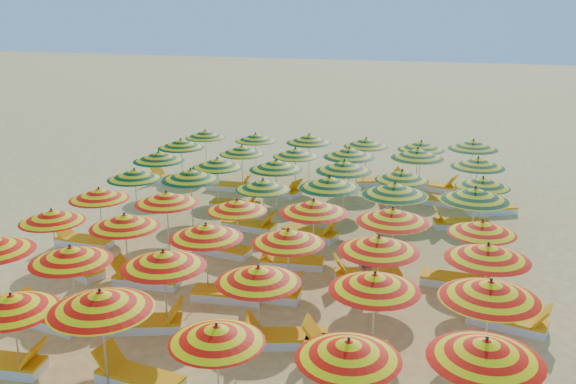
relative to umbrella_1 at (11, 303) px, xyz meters
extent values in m
plane|color=#F2CE6B|center=(3.07, 7.76, -1.61)|extent=(120.00, 120.00, 0.00)
cylinder|color=silver|center=(0.00, 0.00, -0.75)|extent=(0.03, 0.03, 1.73)
cone|color=#F76E00|center=(0.00, 0.00, 0.00)|extent=(1.83, 1.83, 0.33)
sphere|color=black|center=(0.00, 0.00, 0.19)|extent=(0.06, 0.06, 0.06)
cylinder|color=silver|center=(1.77, 0.17, -0.64)|extent=(0.04, 0.04, 1.94)
cone|color=#F76E00|center=(1.77, 0.17, 0.20)|extent=(2.56, 2.56, 0.37)
sphere|color=black|center=(1.77, 0.17, 0.41)|extent=(0.06, 0.06, 0.06)
cylinder|color=silver|center=(4.07, 0.01, -0.77)|extent=(0.03, 0.03, 1.68)
cone|color=#F76E00|center=(4.07, 0.01, -0.04)|extent=(1.69, 1.69, 0.32)
sphere|color=black|center=(4.07, 0.01, 0.14)|extent=(0.06, 0.06, 0.06)
cone|color=#F76E00|center=(6.34, 0.00, 0.02)|extent=(1.98, 1.98, 0.33)
sphere|color=black|center=(6.34, 0.00, 0.21)|extent=(0.06, 0.06, 0.06)
cone|color=#F76E00|center=(8.46, 0.38, 0.13)|extent=(2.33, 2.33, 0.35)
sphere|color=black|center=(8.46, 0.38, 0.33)|extent=(0.06, 0.06, 0.06)
cylinder|color=silver|center=(-0.19, 2.20, -0.70)|extent=(0.03, 0.03, 1.81)
cone|color=#F76E00|center=(-0.19, 2.20, 0.08)|extent=(1.87, 1.87, 0.34)
sphere|color=black|center=(-0.19, 2.20, 0.28)|extent=(0.06, 0.06, 0.06)
cylinder|color=silver|center=(1.91, 2.44, -0.69)|extent=(0.03, 0.03, 1.84)
cone|color=#F76E00|center=(1.91, 2.44, 0.11)|extent=(1.86, 1.86, 0.35)
sphere|color=black|center=(1.91, 2.44, 0.31)|extent=(0.06, 0.06, 0.06)
cylinder|color=silver|center=(4.07, 2.35, -0.73)|extent=(0.03, 0.03, 1.76)
cone|color=#F76E00|center=(4.07, 2.35, 0.04)|extent=(2.14, 2.14, 0.34)
sphere|color=black|center=(4.07, 2.35, 0.23)|extent=(0.06, 0.06, 0.06)
cylinder|color=silver|center=(6.42, 2.50, -0.70)|extent=(0.03, 0.03, 1.83)
cone|color=#F76E00|center=(6.42, 2.50, 0.10)|extent=(2.26, 2.26, 0.35)
sphere|color=black|center=(6.42, 2.50, 0.30)|extent=(0.06, 0.06, 0.06)
cylinder|color=silver|center=(8.58, 2.53, -0.65)|extent=(0.04, 0.04, 1.92)
cone|color=#F76E00|center=(8.58, 2.53, 0.19)|extent=(2.01, 2.01, 0.37)
sphere|color=black|center=(8.58, 2.53, 0.40)|extent=(0.06, 0.06, 0.06)
cylinder|color=silver|center=(-2.32, 4.57, -0.76)|extent=(0.03, 0.03, 1.71)
cone|color=#F76E00|center=(-2.32, 4.57, -0.02)|extent=(1.91, 1.91, 0.33)
sphere|color=black|center=(-2.32, 4.57, 0.17)|extent=(0.06, 0.06, 0.06)
cylinder|color=silver|center=(-0.18, 4.54, -0.72)|extent=(0.03, 0.03, 1.79)
cone|color=#F76E00|center=(-0.18, 4.54, 0.06)|extent=(2.23, 2.23, 0.34)
sphere|color=black|center=(-0.18, 4.54, 0.25)|extent=(0.06, 0.06, 0.06)
cylinder|color=silver|center=(2.09, 4.36, -0.71)|extent=(0.03, 0.03, 1.80)
cone|color=#F76E00|center=(2.09, 4.36, 0.07)|extent=(1.97, 1.97, 0.34)
sphere|color=black|center=(2.09, 4.36, 0.27)|extent=(0.06, 0.06, 0.06)
cylinder|color=silver|center=(4.06, 4.65, -0.73)|extent=(0.03, 0.03, 1.75)
cone|color=#F76E00|center=(4.06, 4.65, 0.03)|extent=(2.31, 2.31, 0.33)
sphere|color=black|center=(4.06, 4.65, 0.22)|extent=(0.06, 0.06, 0.06)
cylinder|color=silver|center=(6.23, 4.47, -0.68)|extent=(0.04, 0.04, 1.86)
cone|color=#F76E00|center=(6.23, 4.47, 0.13)|extent=(2.08, 2.08, 0.35)
sphere|color=black|center=(6.23, 4.47, 0.33)|extent=(0.06, 0.06, 0.06)
cylinder|color=silver|center=(8.59, 4.61, -0.68)|extent=(0.04, 0.04, 1.86)
cone|color=#F76E00|center=(8.59, 4.61, 0.13)|extent=(2.28, 2.28, 0.35)
sphere|color=black|center=(8.59, 4.61, 0.33)|extent=(0.06, 0.06, 0.06)
cylinder|color=silver|center=(-2.15, 6.59, -0.74)|extent=(0.03, 0.03, 1.73)
cone|color=#F76E00|center=(-2.15, 6.59, 0.01)|extent=(2.24, 2.24, 0.33)
sphere|color=black|center=(-2.15, 6.59, 0.20)|extent=(0.06, 0.06, 0.06)
cylinder|color=silver|center=(0.00, 6.58, -0.71)|extent=(0.03, 0.03, 1.80)
cone|color=#F76E00|center=(0.00, 6.58, 0.07)|extent=(2.06, 2.06, 0.34)
sphere|color=black|center=(0.00, 6.58, 0.26)|extent=(0.06, 0.06, 0.06)
cylinder|color=silver|center=(2.01, 6.80, -0.77)|extent=(0.03, 0.03, 1.67)
cone|color=#F76E00|center=(2.01, 6.80, -0.05)|extent=(2.07, 2.07, 0.32)
sphere|color=black|center=(2.01, 6.80, 0.13)|extent=(0.06, 0.06, 0.06)
cylinder|color=silver|center=(4.20, 6.73, -0.68)|extent=(0.04, 0.04, 1.86)
cone|color=#F76E00|center=(4.20, 6.73, 0.12)|extent=(1.99, 1.99, 0.35)
sphere|color=black|center=(4.20, 6.73, 0.33)|extent=(0.06, 0.06, 0.06)
cylinder|color=silver|center=(6.32, 6.48, -0.66)|extent=(0.04, 0.04, 1.89)
cone|color=#F76E00|center=(6.32, 6.48, 0.16)|extent=(2.49, 2.49, 0.36)
sphere|color=black|center=(6.32, 6.48, 0.36)|extent=(0.06, 0.06, 0.06)
cylinder|color=silver|center=(8.51, 6.66, -0.76)|extent=(0.03, 0.03, 1.70)
cone|color=#F76E00|center=(8.51, 6.66, -0.02)|extent=(2.13, 2.13, 0.32)
sphere|color=black|center=(8.51, 6.66, 0.17)|extent=(0.06, 0.06, 0.06)
cylinder|color=silver|center=(-2.15, 8.72, -0.73)|extent=(0.03, 0.03, 1.76)
cone|color=#676B08|center=(-2.15, 8.72, 0.03)|extent=(1.91, 1.91, 0.34)
sphere|color=black|center=(-2.15, 8.72, 0.23)|extent=(0.06, 0.06, 0.06)
cylinder|color=silver|center=(-0.25, 8.84, -0.68)|extent=(0.04, 0.04, 1.86)
cone|color=#676B08|center=(-0.25, 8.84, 0.12)|extent=(2.03, 2.03, 0.35)
sphere|color=black|center=(-0.25, 8.84, 0.33)|extent=(0.06, 0.06, 0.06)
cylinder|color=silver|center=(2.11, 8.88, -0.76)|extent=(0.03, 0.03, 1.69)
cone|color=#676B08|center=(2.11, 8.88, -0.03)|extent=(2.04, 2.04, 0.32)
sphere|color=black|center=(2.11, 8.88, 0.16)|extent=(0.06, 0.06, 0.06)
cylinder|color=silver|center=(4.14, 9.06, -0.67)|extent=(0.04, 0.04, 1.88)
cone|color=#676B08|center=(4.14, 9.06, 0.15)|extent=(2.07, 2.07, 0.36)
sphere|color=black|center=(4.14, 9.06, 0.35)|extent=(0.06, 0.06, 0.06)
cylinder|color=silver|center=(6.12, 8.72, -0.64)|extent=(0.04, 0.04, 1.93)
cone|color=#676B08|center=(6.12, 8.72, 0.19)|extent=(2.30, 2.30, 0.37)
sphere|color=black|center=(6.12, 8.72, 0.40)|extent=(0.06, 0.06, 0.06)
cylinder|color=silver|center=(8.34, 8.75, -0.63)|extent=(0.04, 0.04, 1.95)
cone|color=#676B08|center=(8.34, 8.75, 0.21)|extent=(2.52, 2.52, 0.37)
sphere|color=black|center=(8.34, 8.75, 0.42)|extent=(0.06, 0.06, 0.06)
cylinder|color=silver|center=(-2.38, 10.92, -0.70)|extent=(0.03, 0.03, 1.83)
cone|color=#676B08|center=(-2.38, 10.92, 0.10)|extent=(1.85, 1.85, 0.35)
sphere|color=black|center=(-2.38, 10.92, 0.30)|extent=(0.06, 0.06, 0.06)
cylinder|color=silver|center=(-0.14, 10.80, -0.73)|extent=(0.03, 0.03, 1.76)
cone|color=#676B08|center=(-0.14, 10.80, 0.03)|extent=(2.31, 2.31, 0.34)
sphere|color=black|center=(-0.14, 10.80, 0.23)|extent=(0.06, 0.06, 0.06)
cylinder|color=silver|center=(1.94, 10.88, -0.70)|extent=(0.03, 0.03, 1.82)
cone|color=#676B08|center=(1.94, 10.88, 0.09)|extent=(2.15, 2.15, 0.35)
sphere|color=black|center=(1.94, 10.88, 0.29)|extent=(0.06, 0.06, 0.06)
cylinder|color=silver|center=(4.22, 11.05, -0.66)|extent=(0.04, 0.04, 1.90)
cone|color=#676B08|center=(4.22, 11.05, 0.16)|extent=(2.32, 2.32, 0.36)
sphere|color=black|center=(4.22, 11.05, 0.37)|extent=(0.06, 0.06, 0.06)
cylinder|color=silver|center=(6.11, 10.94, -0.74)|extent=(0.03, 0.03, 1.74)
cone|color=#676B08|center=(6.11, 10.94, 0.02)|extent=(2.30, 2.30, 0.33)
sphere|color=black|center=(6.11, 10.94, 0.21)|extent=(0.06, 0.06, 0.06)
cylinder|color=silver|center=(8.60, 10.93, -0.76)|extent=(0.03, 0.03, 1.69)
cone|color=#676B08|center=(8.60, 10.93, -0.03)|extent=(1.95, 1.95, 0.32)
sphere|color=black|center=(8.60, 10.93, 0.15)|extent=(0.06, 0.06, 0.06)
cylinder|color=silver|center=(-2.53, 13.13, -0.71)|extent=(0.03, 0.03, 1.80)
cone|color=#676B08|center=(-2.53, 13.13, 0.07)|extent=(2.33, 2.33, 0.34)
sphere|color=black|center=(-2.53, 13.13, 0.27)|extent=(0.06, 0.06, 0.06)
cylinder|color=silver|center=(-0.04, 13.07, -0.75)|extent=(0.03, 0.03, 1.71)
cone|color=#676B08|center=(-0.04, 13.07, -0.01)|extent=(2.01, 2.01, 0.33)
sphere|color=black|center=(-0.04, 13.07, 0.17)|extent=(0.06, 0.06, 0.06)
cylinder|color=silver|center=(1.99, 13.26, -0.76)|extent=(0.03, 0.03, 1.69)
cone|color=#676B08|center=(1.99, 13.26, -0.03)|extent=(1.76, 1.76, 0.32)
sphere|color=black|center=(1.99, 13.26, 0.16)|extent=(0.06, 0.06, 0.06)
cylinder|color=silver|center=(4.03, 13.07, -0.67)|extent=(0.04, 0.04, 1.88)
cone|color=#676B08|center=(4.03, 13.07, 0.15)|extent=(1.98, 1.98, 0.36)
sphere|color=black|center=(4.03, 13.07, 0.35)|extent=(0.06, 0.06, 0.06)
cylinder|color=silver|center=(6.41, 13.31, -0.64)|extent=(0.04, 0.04, 1.95)
cone|color=#676B08|center=(6.41, 13.31, 0.21)|extent=(2.49, 2.49, 0.37)
sphere|color=black|center=(6.41, 13.31, 0.42)|extent=(0.06, 0.06, 0.06)
cylinder|color=silver|center=(8.46, 12.98, -0.70)|extent=(0.03, 0.03, 1.83)
cone|color=#676B08|center=(8.46, 12.98, 0.10)|extent=(2.25, 2.25, 0.35)
sphere|color=black|center=(8.46, 12.98, 0.30)|extent=(0.06, 0.06, 0.06)
cylinder|color=silver|center=(-2.49, 15.44, -0.75)|extent=(0.03, 0.03, 1.71)
cone|color=#676B08|center=(-2.49, 15.44, -0.01)|extent=(1.85, 1.85, 0.33)
sphere|color=black|center=(-2.49, 15.44, 0.17)|extent=(0.06, 0.06, 0.06)
cylinder|color=silver|center=(-0.27, 15.43, -0.76)|extent=(0.03, 0.03, 1.69)
cone|color=#676B08|center=(-0.27, 15.43, -0.03)|extent=(2.22, 2.22, 0.32)
sphere|color=black|center=(-0.27, 15.43, 0.16)|extent=(0.06, 0.06, 0.06)
cylinder|color=silver|center=(2.05, 15.16, -0.69)|extent=(0.03, 0.03, 1.83)
cone|color=#676B08|center=(2.05, 15.16, 0.10)|extent=(1.90, 1.90, 0.35)
sphere|color=black|center=(2.05, 15.16, 0.30)|extent=(0.06, 0.06, 0.06)
cylinder|color=silver|center=(4.28, 15.39, -0.73)|extent=(0.03, 0.03, 1.76)
cone|color=#676B08|center=(4.28, 15.39, 0.04)|extent=(2.02, 2.02, 0.34)
sphere|color=black|center=(4.28, 15.39, 0.23)|extent=(0.06, 0.06, 0.06)
cylinder|color=silver|center=(6.41, 15.26, -0.71)|extent=(0.03, 0.03, 1.79)
cone|color=#676B08|center=(6.41, 15.26, 0.06)|extent=(2.10, 2.10, 0.34)
sphere|color=black|center=(6.41, 15.26, 0.26)|extent=(0.06, 0.06, 0.06)
cylinder|color=silver|center=(8.31, 15.50, -0.66)|extent=(0.04, 0.04, 1.89)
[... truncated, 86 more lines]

